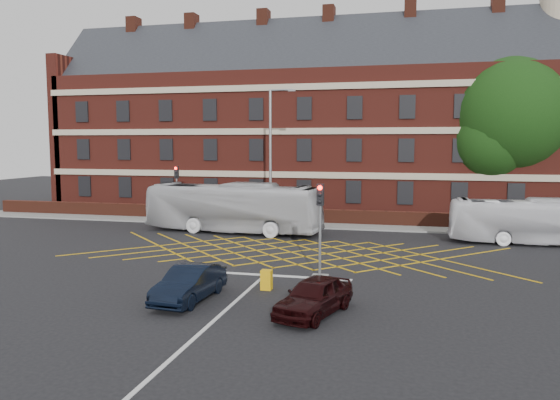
% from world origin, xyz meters
% --- Properties ---
extents(ground, '(120.00, 120.00, 0.00)m').
position_xyz_m(ground, '(0.00, 0.00, 0.00)').
color(ground, black).
rests_on(ground, ground).
extents(victorian_building, '(51.00, 12.17, 20.40)m').
position_xyz_m(victorian_building, '(0.25, 22.00, 7.84)').
color(victorian_building, maroon).
rests_on(victorian_building, ground).
extents(boundary_wall, '(56.00, 0.50, 1.10)m').
position_xyz_m(boundary_wall, '(0.00, 13.00, 0.55)').
color(boundary_wall, '#502115').
rests_on(boundary_wall, ground).
extents(far_pavement, '(60.00, 3.00, 0.12)m').
position_xyz_m(far_pavement, '(0.00, 12.00, 0.06)').
color(far_pavement, slate).
rests_on(far_pavement, ground).
extents(box_junction_hatching, '(8.22, 8.22, 0.02)m').
position_xyz_m(box_junction_hatching, '(0.00, 2.00, 0.01)').
color(box_junction_hatching, '#CC990C').
rests_on(box_junction_hatching, ground).
extents(stop_line, '(8.00, 0.30, 0.02)m').
position_xyz_m(stop_line, '(0.00, -3.50, 0.01)').
color(stop_line, silver).
rests_on(stop_line, ground).
extents(centre_line, '(0.15, 14.00, 0.02)m').
position_xyz_m(centre_line, '(0.00, -10.00, 0.01)').
color(centre_line, silver).
rests_on(centre_line, ground).
extents(bus_left, '(12.36, 4.10, 3.38)m').
position_xyz_m(bus_left, '(-5.28, 7.69, 1.69)').
color(bus_left, silver).
rests_on(bus_left, ground).
extents(bus_right, '(9.92, 2.46, 2.76)m').
position_xyz_m(bus_right, '(13.70, 7.75, 1.38)').
color(bus_right, white).
rests_on(bus_right, ground).
extents(car_navy, '(1.70, 4.17, 1.34)m').
position_xyz_m(car_navy, '(-1.78, -8.08, 0.67)').
color(car_navy, black).
rests_on(car_navy, ground).
extents(car_maroon, '(2.68, 4.22, 1.34)m').
position_xyz_m(car_maroon, '(3.20, -8.68, 0.67)').
color(car_maroon, black).
rests_on(car_maroon, ground).
extents(deciduous_tree, '(8.92, 8.92, 12.61)m').
position_xyz_m(deciduous_tree, '(13.65, 18.02, 7.53)').
color(deciduous_tree, black).
rests_on(deciduous_tree, ground).
extents(traffic_light_near, '(0.70, 0.70, 4.27)m').
position_xyz_m(traffic_light_near, '(2.59, -3.75, 1.76)').
color(traffic_light_near, slate).
rests_on(traffic_light_near, ground).
extents(traffic_light_far, '(0.70, 0.70, 4.27)m').
position_xyz_m(traffic_light_far, '(-11.25, 11.84, 1.76)').
color(traffic_light_far, slate).
rests_on(traffic_light_far, ground).
extents(street_lamp, '(2.25, 1.00, 9.70)m').
position_xyz_m(street_lamp, '(-2.98, 9.19, 3.40)').
color(street_lamp, slate).
rests_on(street_lamp, ground).
extents(direction_signs, '(1.10, 0.16, 2.20)m').
position_xyz_m(direction_signs, '(-12.97, 11.98, 1.38)').
color(direction_signs, gray).
rests_on(direction_signs, ground).
extents(utility_cabinet, '(0.44, 0.40, 0.82)m').
position_xyz_m(utility_cabinet, '(0.71, -5.87, 0.41)').
color(utility_cabinet, '#E3A80D').
rests_on(utility_cabinet, ground).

